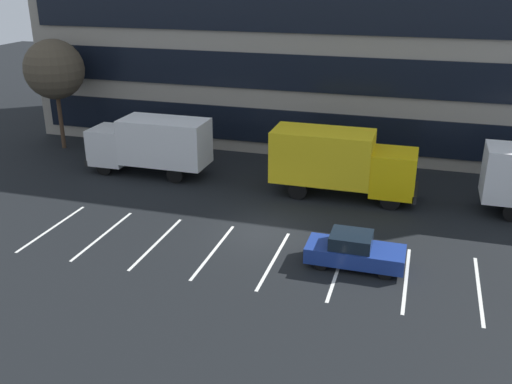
{
  "coord_description": "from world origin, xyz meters",
  "views": [
    {
      "loc": [
        6.93,
        -23.6,
        11.86
      ],
      "look_at": [
        -0.63,
        1.49,
        1.4
      ],
      "focal_mm": 39.72,
      "sensor_mm": 36.0,
      "label": 1
    }
  ],
  "objects": [
    {
      "name": "bare_tree",
      "position": [
        -17.0,
        9.03,
        5.46
      ],
      "size": [
        3.98,
        3.98,
        7.46
      ],
      "color": "#473323",
      "rests_on": "ground_plane"
    },
    {
      "name": "ground_plane",
      "position": [
        0.0,
        0.0,
        0.0
      ],
      "size": [
        120.0,
        120.0,
        0.0
      ],
      "primitive_type": "plane",
      "color": "black"
    },
    {
      "name": "box_truck_yellow_all",
      "position": [
        2.92,
        5.62,
        2.06
      ],
      "size": [
        7.89,
        2.61,
        3.66
      ],
      "color": "yellow",
      "rests_on": "ground_plane"
    },
    {
      "name": "office_building",
      "position": [
        0.0,
        17.95,
        7.2
      ],
      "size": [
        40.79,
        12.72,
        14.4
      ],
      "color": "gray",
      "rests_on": "ground_plane"
    },
    {
      "name": "box_truck_white",
      "position": [
        -8.61,
        5.95,
        1.96
      ],
      "size": [
        7.5,
        2.48,
        3.48
      ],
      "color": "white",
      "rests_on": "ground_plane"
    },
    {
      "name": "lot_markings",
      "position": [
        0.0,
        -2.55,
        0.0
      ],
      "size": [
        19.74,
        5.4,
        0.01
      ],
      "color": "silver",
      "rests_on": "ground_plane"
    },
    {
      "name": "sedan_navy",
      "position": [
        4.77,
        -2.06,
        0.7
      ],
      "size": [
        4.12,
        1.72,
        1.47
      ],
      "color": "navy",
      "rests_on": "ground_plane"
    }
  ]
}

